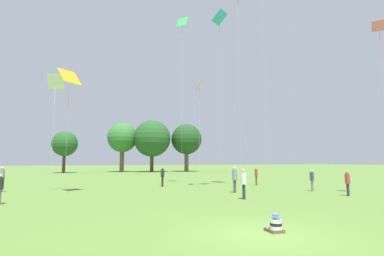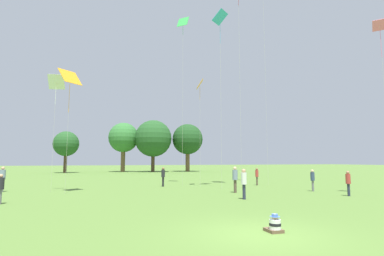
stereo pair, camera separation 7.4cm
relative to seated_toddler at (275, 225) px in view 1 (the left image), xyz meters
name	(u,v)px [view 1 (the left image)]	position (x,y,z in m)	size (l,w,h in m)	color
ground_plane	(260,234)	(-0.60, -0.06, -0.22)	(300.00, 300.00, 0.00)	#567A33
seated_toddler	(275,225)	(0.00, 0.00, 0.00)	(0.46, 0.56, 0.57)	brown
person_standing_0	(244,181)	(3.10, 7.36, 0.83)	(0.38, 0.38, 1.74)	#282D42
person_standing_1	(163,175)	(0.82, 17.38, 0.77)	(0.42, 0.42, 1.65)	black
person_standing_2	(347,181)	(10.12, 6.58, 0.73)	(0.38, 0.38, 1.57)	#282D42
person_standing_3	(0,186)	(-9.65, 9.81, 0.68)	(0.50, 0.50, 1.54)	slate
person_standing_4	(1,177)	(-11.12, 16.79, 0.84)	(0.47, 0.47, 1.80)	slate
person_standing_5	(312,178)	(10.12, 9.74, 0.73)	(0.40, 0.40, 1.57)	slate
person_standing_6	(235,177)	(4.31, 10.75, 0.85)	(0.49, 0.49, 1.80)	brown
person_standing_7	(256,175)	(9.20, 15.81, 0.72)	(0.30, 0.30, 1.56)	brown
kite_0	(182,27)	(2.87, 18.26, 14.86)	(1.12, 1.14, 16.14)	green
kite_2	(220,22)	(4.69, 13.72, 13.63)	(1.54, 1.48, 14.68)	#339EDB
kite_5	(69,78)	(-6.80, 14.01, 7.72)	(1.67, 1.59, 8.62)	orange
kite_6	(55,84)	(-7.83, 15.68, 7.65)	(1.23, 0.79, 8.54)	white
kite_7	(379,33)	(11.96, 5.14, 10.15)	(1.04, 1.06, 11.15)	pink
kite_8	(199,87)	(3.66, 15.80, 8.44)	(0.79, 1.08, 9.33)	orange
distant_tree_0	(122,138)	(1.67, 53.95, 6.67)	(6.02, 6.02, 9.98)	brown
distant_tree_1	(65,144)	(-9.01, 52.16, 5.12)	(4.64, 4.64, 7.71)	#473323
distant_tree_2	(152,139)	(7.37, 51.76, 6.52)	(7.47, 7.47, 10.50)	#473323
distant_tree_3	(187,139)	(14.63, 51.33, 6.48)	(6.38, 6.38, 9.95)	brown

